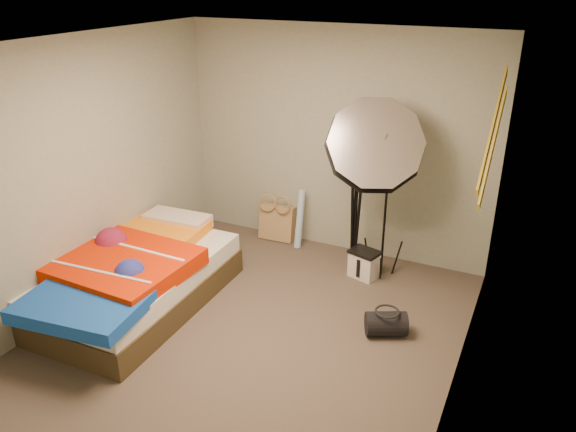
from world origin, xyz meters
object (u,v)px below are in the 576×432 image
Objects in this scene: camera_case at (364,265)px; photo_umbrella at (375,147)px; bed at (128,275)px; wrapping_roll at (300,219)px; camera_tripod at (356,210)px; duffel_bag at (386,324)px; tote_bag at (277,223)px.

photo_umbrella is (0.04, -0.03, 1.30)m from camera_case.
bed reaches higher than camera_case.
photo_umbrella reaches higher than wrapping_roll.
photo_umbrella is at bearing -35.10° from camera_tripod.
wrapping_roll is at bearing 111.89° from duffel_bag.
photo_umbrella is at bearing -21.25° from camera_case.
camera_tripod is (-0.67, 1.01, 0.59)m from duffel_bag.
tote_bag is 1.31m from camera_case.
wrapping_roll is 0.31× the size of bed.
photo_umbrella is at bearing 91.81° from duffel_bag.
camera_case is 0.13× the size of bed.
tote_bag is 0.36m from wrapping_roll.
bed is (-0.66, -1.88, 0.08)m from tote_bag.
duffel_bag is (1.74, -1.32, -0.10)m from tote_bag.
photo_umbrella reaches higher than camera_case.
tote_bag is at bearing 168.59° from wrapping_roll.
wrapping_roll is 1.91m from duffel_bag.
bed is at bearing -118.60° from wrapping_roll.
bed reaches higher than tote_bag.
tote_bag is 1.50× the size of camera_case.
camera_case is 1.30m from photo_umbrella.
wrapping_roll is 0.34× the size of photo_umbrella.
photo_umbrella is (0.95, -0.39, 1.10)m from wrapping_roll.
photo_umbrella is (1.28, -0.46, 1.23)m from tote_bag.
wrapping_roll is at bearing 61.40° from bed.
tote_bag is 0.19× the size of bed.
camera_tripod is at bearing 97.04° from duffel_bag.
bed is at bearing -127.02° from camera_case.
wrapping_roll is 1.91× the size of duffel_bag.
wrapping_roll is at bearing 173.89° from camera_case.
bed is 2.37m from camera_tripod.
wrapping_roll is 0.56× the size of camera_tripod.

